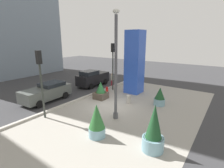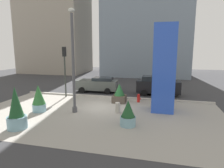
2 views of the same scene
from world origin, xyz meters
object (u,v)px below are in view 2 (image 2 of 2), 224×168
(art_pillar_blue, at_px, (164,69))
(traffic_light_corner, at_px, (157,64))
(lamp_post, at_px, (73,64))
(fire_hydrant, at_px, (139,98))
(car_curb_west, at_px, (97,84))
(potted_plant_near_right, at_px, (119,94))
(concrete_bollard, at_px, (118,108))
(potted_plant_near_left, at_px, (16,111))
(traffic_light_far_side, at_px, (65,64))
(potted_plant_mid_plaza, at_px, (128,114))
(car_intersection, at_px, (158,86))
(pedestrian_by_curb, at_px, (168,91))
(potted_plant_by_pillar, at_px, (39,99))

(art_pillar_blue, relative_size, traffic_light_corner, 1.26)
(lamp_post, xyz_separation_m, fire_hydrant, (4.25, 3.96, -3.22))
(car_curb_west, bearing_deg, potted_plant_near_right, -49.03)
(lamp_post, xyz_separation_m, concrete_bollard, (3.09, 0.70, -3.21))
(lamp_post, relative_size, traffic_light_corner, 1.45)
(potted_plant_near_left, relative_size, traffic_light_corner, 0.49)
(car_curb_west, bearing_deg, traffic_light_far_side, -127.69)
(potted_plant_mid_plaza, bearing_deg, traffic_light_corner, 76.15)
(car_intersection, xyz_separation_m, pedestrian_by_curb, (0.96, -2.21, -0.04))
(potted_plant_mid_plaza, bearing_deg, potted_plant_by_pillar, 170.27)
(lamp_post, relative_size, fire_hydrant, 9.79)
(potted_plant_near_right, relative_size, potted_plant_by_pillar, 0.82)
(potted_plant_near_right, relative_size, car_intersection, 0.39)
(potted_plant_by_pillar, bearing_deg, pedestrian_by_curb, 30.54)
(traffic_light_corner, distance_m, pedestrian_by_curb, 2.81)
(potted_plant_near_right, distance_m, car_intersection, 4.92)
(fire_hydrant, bearing_deg, concrete_bollard, -109.48)
(potted_plant_near_left, height_order, traffic_light_corner, traffic_light_corner)
(potted_plant_near_right, height_order, concrete_bollard, potted_plant_near_right)
(concrete_bollard, bearing_deg, potted_plant_by_pillar, -168.36)
(pedestrian_by_curb, bearing_deg, fire_hydrant, -156.48)
(potted_plant_near_left, bearing_deg, pedestrian_by_curb, 44.92)
(potted_plant_mid_plaza, bearing_deg, pedestrian_by_curb, 69.65)
(potted_plant_near_left, bearing_deg, traffic_light_corner, 45.75)
(potted_plant_near_left, bearing_deg, potted_plant_by_pillar, 102.01)
(lamp_post, bearing_deg, potted_plant_by_pillar, -169.62)
(traffic_light_corner, distance_m, car_curb_west, 7.42)
(car_intersection, bearing_deg, fire_hydrant, -114.92)
(traffic_light_far_side, bearing_deg, car_curb_west, 52.31)
(car_curb_west, bearing_deg, potted_plant_mid_plaza, -61.34)
(potted_plant_by_pillar, height_order, pedestrian_by_curb, potted_plant_by_pillar)
(potted_plant_mid_plaza, xyz_separation_m, traffic_light_far_side, (-7.12, 5.92, 2.49))
(concrete_bollard, height_order, traffic_light_corner, traffic_light_corner)
(art_pillar_blue, xyz_separation_m, potted_plant_by_pillar, (-8.90, -2.40, -2.20))
(art_pillar_blue, xyz_separation_m, car_intersection, (-0.49, 5.34, -2.24))
(car_intersection, bearing_deg, pedestrian_by_curb, -66.61)
(potted_plant_near_left, height_order, car_curb_west, potted_plant_near_left)
(potted_plant_near_right, relative_size, potted_plant_mid_plaza, 1.04)
(potted_plant_near_left, relative_size, potted_plant_by_pillar, 1.25)
(potted_plant_near_right, xyz_separation_m, fire_hydrant, (1.62, 0.48, -0.36))
(potted_plant_near_right, distance_m, fire_hydrant, 1.73)
(art_pillar_blue, bearing_deg, concrete_bollard, -159.05)
(traffic_light_corner, bearing_deg, traffic_light_far_side, 179.85)
(potted_plant_near_left, distance_m, traffic_light_far_side, 8.23)
(traffic_light_corner, height_order, car_curb_west, traffic_light_corner)
(potted_plant_near_left, distance_m, concrete_bollard, 6.70)
(lamp_post, height_order, potted_plant_near_right, lamp_post)
(concrete_bollard, xyz_separation_m, traffic_light_corner, (2.61, 3.54, 3.02))
(traffic_light_corner, xyz_separation_m, car_intersection, (0.08, 3.02, -2.44))
(traffic_light_corner, bearing_deg, car_curb_west, 154.79)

